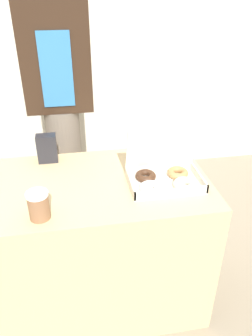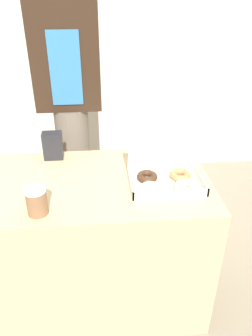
% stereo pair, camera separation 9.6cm
% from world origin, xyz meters
% --- Properties ---
extents(ground_plane, '(14.00, 14.00, 0.00)m').
position_xyz_m(ground_plane, '(0.00, 0.00, 0.00)').
color(ground_plane, gray).
extents(wall_back, '(10.00, 0.05, 2.60)m').
position_xyz_m(wall_back, '(0.00, 1.42, 1.30)').
color(wall_back, beige).
rests_on(wall_back, ground_plane).
extents(table, '(1.04, 0.61, 0.73)m').
position_xyz_m(table, '(0.00, 0.00, 0.37)').
color(table, tan).
rests_on(table, ground_plane).
extents(donut_box, '(0.32, 0.23, 0.25)m').
position_xyz_m(donut_box, '(0.31, -0.06, 0.78)').
color(donut_box, white).
rests_on(donut_box, table).
extents(coffee_cup, '(0.08, 0.08, 0.11)m').
position_xyz_m(coffee_cup, '(-0.22, -0.22, 0.79)').
color(coffee_cup, '#8C6042').
rests_on(coffee_cup, table).
extents(napkin_holder, '(0.10, 0.06, 0.14)m').
position_xyz_m(napkin_holder, '(-0.21, 0.24, 0.81)').
color(napkin_holder, '#232328').
rests_on(napkin_holder, table).
extents(person_customer, '(0.35, 0.24, 1.73)m').
position_xyz_m(person_customer, '(-0.13, 0.53, 1.01)').
color(person_customer, '#665B51').
rests_on(person_customer, ground_plane).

